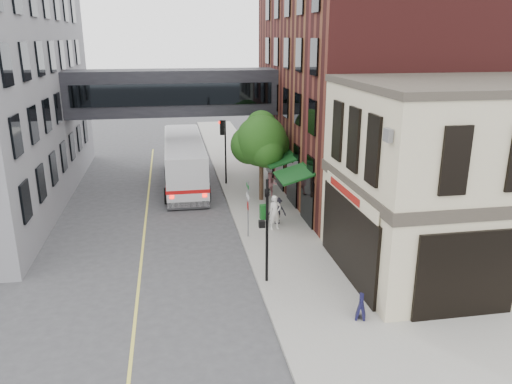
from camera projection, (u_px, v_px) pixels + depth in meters
name	position (u px, v px, depth m)	size (l,w,h in m)	color
ground	(266.00, 308.00, 19.42)	(120.00, 120.00, 0.00)	#38383A
sidewalk_main	(255.00, 196.00, 32.89)	(4.00, 60.00, 0.15)	gray
corner_building	(462.00, 180.00, 21.52)	(10.19, 8.12, 8.45)	beige
brick_building	(371.00, 86.00, 33.08)	(13.76, 18.00, 14.00)	#481816
skyway_bridge	(173.00, 92.00, 33.92)	(14.00, 3.18, 3.00)	black
traffic_signal_near	(266.00, 218.00, 20.47)	(0.44, 0.22, 4.60)	black
traffic_signal_far	(223.00, 139.00, 34.46)	(0.53, 0.28, 4.50)	black
street_sign_pole	(248.00, 204.00, 25.49)	(0.08, 0.75, 3.00)	gray
street_tree	(261.00, 141.00, 31.05)	(3.80, 3.20, 5.60)	#382619
lane_marking	(145.00, 225.00, 28.00)	(0.12, 40.00, 0.01)	#D8CC4C
bus	(184.00, 159.00, 35.37)	(2.92, 11.96, 3.22)	silver
pedestrian_a	(275.00, 212.00, 26.76)	(0.69, 0.45, 1.89)	silver
pedestrian_b	(271.00, 185.00, 32.14)	(0.81, 0.63, 1.66)	#D1878B
pedestrian_c	(277.00, 211.00, 27.61)	(0.98, 0.56, 1.52)	black
newspaper_box	(264.00, 212.00, 28.39)	(0.42, 0.38, 0.84)	#155D1D
sandwich_board	(361.00, 307.00, 18.37)	(0.33, 0.51, 0.90)	black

